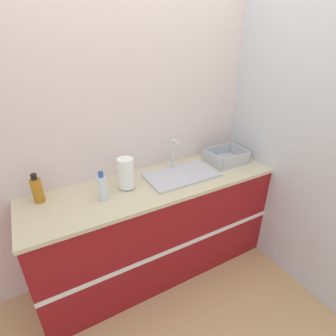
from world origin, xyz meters
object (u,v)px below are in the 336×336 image
paper_towel_roll (126,173)px  bottle_clear (102,187)px  sink (181,174)px  dish_rack (226,158)px  bottle_amber (37,190)px

paper_towel_roll → bottle_clear: (-0.20, -0.07, -0.03)m
sink → paper_towel_roll: (-0.47, 0.04, 0.11)m
sink → dish_rack: sink is taller
sink → dish_rack: (0.51, 0.03, 0.02)m
paper_towel_roll → bottle_amber: (-0.60, 0.12, -0.03)m
dish_rack → bottle_clear: bottle_clear is taller
paper_towel_roll → dish_rack: (0.97, -0.00, -0.09)m
paper_towel_roll → dish_rack: paper_towel_roll is taller
sink → bottle_clear: bearing=-177.2°
paper_towel_roll → bottle_amber: bearing=168.4°
dish_rack → bottle_clear: 1.18m
bottle_clear → paper_towel_roll: bearing=18.7°
sink → dish_rack: size_ratio=1.74×
bottle_amber → sink: bearing=-8.5°
dish_rack → paper_towel_roll: bearing=179.8°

